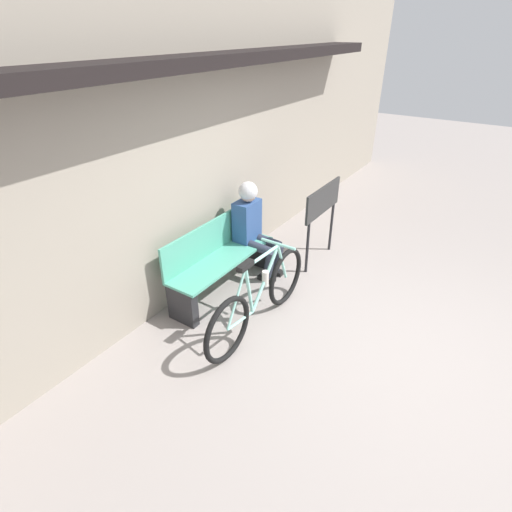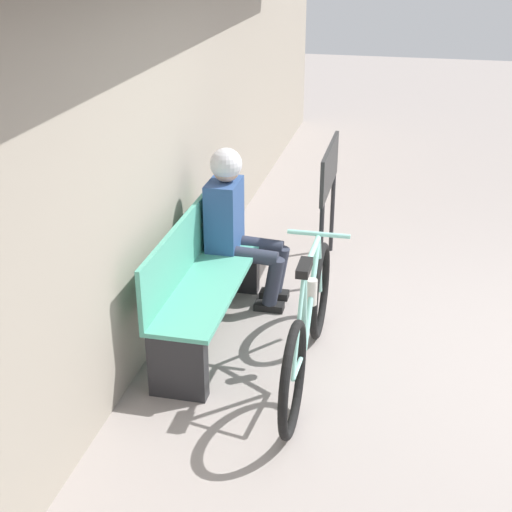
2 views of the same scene
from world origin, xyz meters
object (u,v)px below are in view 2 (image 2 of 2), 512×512
(person_seated, at_px, (236,216))
(signboard, at_px, (329,178))
(bicycle, at_px, (308,326))
(park_bench_near, at_px, (202,286))

(person_seated, relative_size, signboard, 1.13)
(bicycle, distance_m, signboard, 1.66)
(park_bench_near, relative_size, person_seated, 1.28)
(person_seated, distance_m, signboard, 0.93)
(signboard, bearing_deg, park_bench_near, 151.61)
(person_seated, xyz_separation_m, signboard, (0.72, -0.58, 0.10))
(park_bench_near, height_order, person_seated, person_seated)
(park_bench_near, xyz_separation_m, person_seated, (0.55, -0.10, 0.30))
(park_bench_near, distance_m, person_seated, 0.64)
(bicycle, height_order, person_seated, person_seated)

